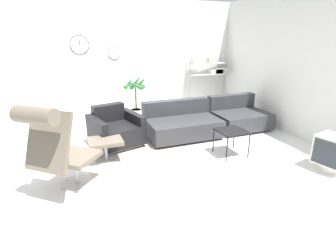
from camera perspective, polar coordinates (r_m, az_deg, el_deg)
name	(u,v)px	position (r m, az deg, el deg)	size (l,w,h in m)	color
ground_plane	(155,159)	(4.43, -2.86, -7.13)	(12.00, 12.00, 0.00)	white
wall_back	(119,60)	(6.65, -10.60, 13.94)	(12.00, 0.09, 2.80)	silver
wall_right	(307,67)	(5.72, 27.93, 11.34)	(0.06, 12.00, 2.80)	silver
round_rug	(159,170)	(4.07, -1.98, -9.51)	(2.09, 2.09, 0.01)	#BCB29E
lounge_chair	(55,142)	(3.44, -23.33, -3.25)	(0.98, 1.02, 1.23)	#BCBCC1
ottoman	(105,144)	(4.36, -13.46, -3.91)	(0.54, 0.46, 0.37)	#BCBCC1
armchair_red	(115,131)	(4.99, -11.38, -1.00)	(1.02, 1.00, 0.72)	silver
couch_low	(181,124)	(5.33, 2.94, 0.34)	(1.43, 0.94, 0.69)	black
couch_second	(238,117)	(6.02, 15.01, 1.91)	(1.15, 0.94, 0.69)	black
side_table	(232,133)	(4.54, 13.67, -1.43)	(0.47, 0.47, 0.44)	black
crt_television	(332,152)	(4.63, 32.11, -4.88)	(0.49, 0.50, 0.56)	beige
potted_plant	(136,99)	(6.32, -6.99, 5.89)	(0.54, 0.56, 1.10)	silver
shelf_unit	(210,67)	(7.24, 9.06, 12.56)	(1.05, 0.28, 1.69)	#BCBCC1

